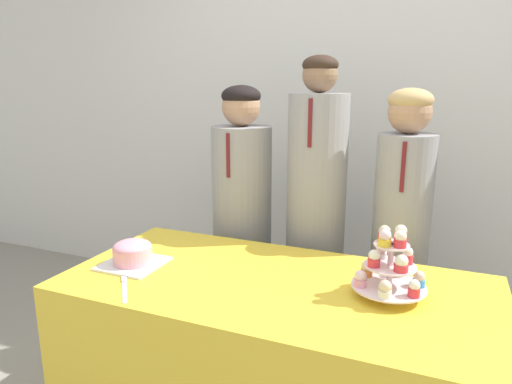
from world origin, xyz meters
name	(u,v)px	position (x,y,z in m)	size (l,w,h in m)	color
wall_back	(352,102)	(0.00, 1.75, 1.35)	(9.00, 0.06, 2.70)	silver
table	(275,365)	(0.00, 0.39, 0.36)	(1.64, 0.78, 0.73)	yellow
round_cake	(133,253)	(-0.61, 0.32, 0.78)	(0.24, 0.24, 0.11)	white
cake_knife	(124,283)	(-0.53, 0.16, 0.73)	(0.18, 0.21, 0.01)	silver
cupcake_stand	(390,265)	(0.41, 0.43, 0.84)	(0.26, 0.26, 0.26)	silver
student_0	(242,229)	(-0.43, 1.03, 0.69)	(0.32, 0.32, 1.46)	#939399
student_1	(315,227)	(-0.02, 1.03, 0.76)	(0.29, 0.30, 1.59)	#939399
student_2	(399,247)	(0.39, 1.03, 0.71)	(0.26, 0.27, 1.45)	#939399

